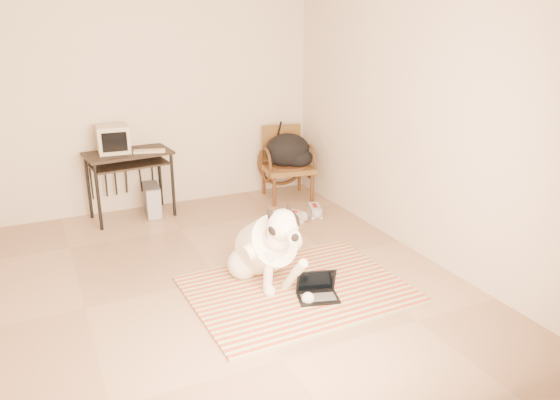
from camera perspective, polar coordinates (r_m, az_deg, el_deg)
floor at (r=5.03m, az=-6.27°, el=-8.27°), size 4.50×4.50×0.00m
wall_back at (r=6.71m, az=-13.16°, el=10.50°), size 4.50×0.00×4.50m
wall_front at (r=2.61m, az=9.17°, el=-2.58°), size 4.50×0.00×4.50m
wall_right at (r=5.52m, az=13.43°, el=8.68°), size 0.00×4.50×4.50m
rug at (r=4.82m, az=1.84°, el=-9.30°), size 1.87×1.45×0.02m
dog at (r=4.79m, az=-1.44°, el=-5.03°), size 0.57×1.16×0.85m
laptop at (r=4.66m, az=3.91°, el=-9.43°), size 0.39×0.32×0.23m
computer_desk at (r=6.47m, az=-15.51°, el=3.88°), size 0.99×0.62×0.78m
crt_monitor at (r=6.46m, az=-17.04°, el=6.10°), size 0.36×0.35×0.31m
desk_keyboard at (r=6.39m, az=-13.48°, el=4.99°), size 0.37×0.22×0.02m
pc_tower at (r=6.62m, az=-13.19°, el=-0.01°), size 0.20×0.41×0.37m
rattan_chair at (r=7.01m, az=0.65°, el=3.89°), size 0.68×0.66×0.91m
backpack at (r=6.92m, az=1.00°, el=5.05°), size 0.58×0.51×0.43m
sneaker_left at (r=6.35m, az=1.39°, el=-1.65°), size 0.27×0.32×0.11m
sneaker_right at (r=6.52m, az=3.68°, el=-1.12°), size 0.22×0.34×0.11m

